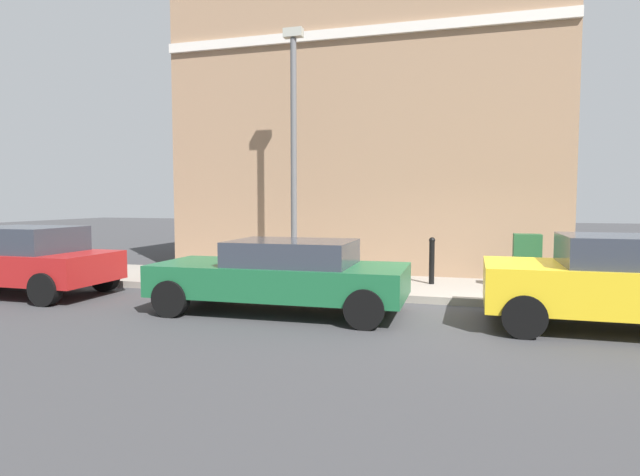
{
  "coord_description": "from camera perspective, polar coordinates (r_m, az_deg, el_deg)",
  "views": [
    {
      "loc": [
        -9.78,
        0.16,
        2.02
      ],
      "look_at": [
        0.99,
        3.32,
        1.2
      ],
      "focal_mm": 29.74,
      "sensor_mm": 36.0,
      "label": 1
    }
  ],
  "objects": [
    {
      "name": "lamppost",
      "position": [
        12.33,
        -2.85,
        10.15
      ],
      "size": [
        0.2,
        0.44,
        5.72
      ],
      "color": "#59595B",
      "rests_on": "sidewalk"
    },
    {
      "name": "car_yellow",
      "position": [
        9.38,
        31.03,
        -4.08
      ],
      "size": [
        1.95,
        4.48,
        1.47
      ],
      "rotation": [
        0.0,
        0.0,
        1.57
      ],
      "color": "gold",
      "rests_on": "ground"
    },
    {
      "name": "car_green",
      "position": [
        9.47,
        -4.04,
        -3.89
      ],
      "size": [
        1.99,
        4.51,
        1.3
      ],
      "rotation": [
        0.0,
        0.0,
        1.59
      ],
      "color": "#195933",
      "rests_on": "ground"
    },
    {
      "name": "utility_cabinet",
      "position": [
        11.88,
        21.35,
        -2.58
      ],
      "size": [
        0.46,
        0.61,
        1.15
      ],
      "color": "#1E4C28",
      "rests_on": "sidewalk"
    },
    {
      "name": "ground",
      "position": [
        9.99,
        17.09,
        -7.68
      ],
      "size": [
        80.0,
        80.0,
        0.0
      ],
      "primitive_type": "plane",
      "color": "#38383A"
    },
    {
      "name": "corner_building",
      "position": [
        16.7,
        6.2,
        12.28
      ],
      "size": [
        6.68,
        10.2,
        8.76
      ],
      "color": "#937256",
      "rests_on": "ground"
    },
    {
      "name": "sidewalk",
      "position": [
        13.16,
        -10.22,
        -4.39
      ],
      "size": [
        2.71,
        30.0,
        0.15
      ],
      "primitive_type": "cube",
      "color": "gray",
      "rests_on": "ground"
    },
    {
      "name": "car_red",
      "position": [
        12.87,
        -29.53,
        -2.02
      ],
      "size": [
        1.92,
        4.05,
        1.45
      ],
      "rotation": [
        0.0,
        0.0,
        1.57
      ],
      "color": "maroon",
      "rests_on": "ground"
    },
    {
      "name": "bollard_near_cabinet",
      "position": [
        11.97,
        11.94,
        -2.22
      ],
      "size": [
        0.14,
        0.14,
        1.04
      ],
      "color": "black",
      "rests_on": "sidewalk"
    }
  ]
}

